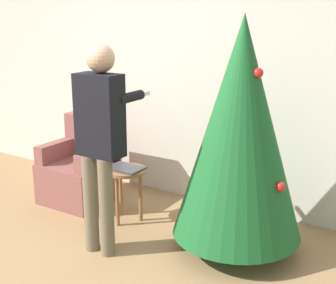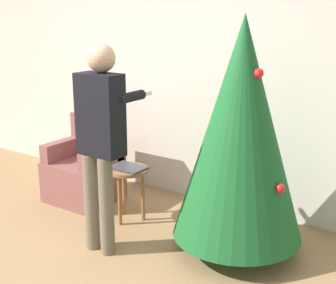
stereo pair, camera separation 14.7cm
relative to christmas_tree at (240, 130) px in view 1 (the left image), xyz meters
The scene contains 6 objects.
wall_back 1.46m from the christmas_tree, 143.98° to the left, with size 8.00×0.06×2.70m.
christmas_tree is the anchor object (origin of this frame).
armchair 1.99m from the christmas_tree, behind, with size 0.67×0.63×0.88m.
person_standing 1.11m from the christmas_tree, 148.42° to the right, with size 0.40×0.57×1.72m.
side_stool 1.29m from the christmas_tree, behind, with size 0.39×0.39×0.52m.
laptop 1.24m from the christmas_tree, behind, with size 0.33×0.24×0.02m.
Camera 1 is at (2.58, -1.95, 1.95)m, focal length 50.00 mm.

